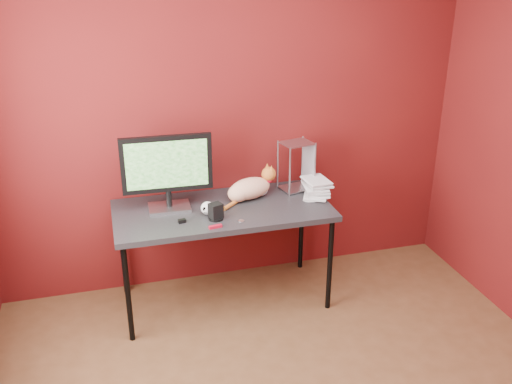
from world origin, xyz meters
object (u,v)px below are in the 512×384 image
object	(u,v)px
skull_mug	(208,208)
speaker	(216,212)
cat	(250,188)
book_stack	(308,107)
desk	(223,214)
monitor	(167,169)

from	to	relation	value
skull_mug	speaker	distance (m)	0.10
cat	book_stack	world-z (taller)	book_stack
desk	book_stack	world-z (taller)	book_stack
monitor	book_stack	distance (m)	1.05
desk	speaker	size ratio (longest dim) A/B	13.20
cat	skull_mug	xyz separation A→B (m)	(-0.35, -0.19, -0.03)
skull_mug	speaker	bearing A→B (deg)	-52.04
desk	monitor	size ratio (longest dim) A/B	2.45
desk	cat	distance (m)	0.28
cat	desk	bearing A→B (deg)	-171.64
desk	speaker	xyz separation A→B (m)	(-0.08, -0.17, 0.10)
desk	skull_mug	xyz separation A→B (m)	(-0.12, -0.08, 0.10)
skull_mug	speaker	size ratio (longest dim) A/B	0.86
cat	speaker	xyz separation A→B (m)	(-0.31, -0.28, -0.03)
speaker	book_stack	size ratio (longest dim) A/B	0.09
desk	book_stack	bearing A→B (deg)	5.22
cat	skull_mug	size ratio (longest dim) A/B	4.50
monitor	skull_mug	size ratio (longest dim) A/B	6.23
desk	skull_mug	size ratio (longest dim) A/B	15.27
speaker	book_stack	distance (m)	0.96
desk	skull_mug	bearing A→B (deg)	-146.75
speaker	book_stack	bearing A→B (deg)	-2.92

